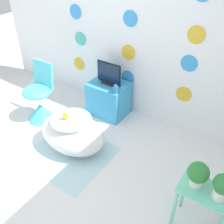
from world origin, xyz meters
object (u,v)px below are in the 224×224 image
Objects in this scene: bathtub at (73,133)px; tv at (109,74)px; chair at (40,102)px; potted_plant_left at (198,174)px; vase at (115,90)px; potted_plant_right at (222,186)px.

tv reaches higher than bathtub.
chair is 2.37m from potted_plant_left.
potted_plant_left reaches higher than bathtub.
chair is 1.04m from tv.
bathtub is 0.96m from tv.
bathtub is at bearing -102.53° from vase.
potted_plant_right is (1.80, -1.06, 0.00)m from tv.
vase is 0.52× the size of potted_plant_left.
chair reaches higher than potted_plant_right.
chair is at bearing 164.95° from bathtub.
potted_plant_right is (0.20, -0.02, 0.00)m from potted_plant_left.
vase is at bearing -37.50° from tv.
bathtub is 1.01× the size of chair.
chair is 6.72× the size of vase.
bathtub is 2.26× the size of tv.
vase reaches higher than bathtub.
potted_plant_left is 0.97× the size of potted_plant_right.
chair is 3.52× the size of potted_plant_left.
bathtub is 1.79m from potted_plant_right.
potted_plant_left is (2.32, -0.37, 0.35)m from chair.
vase is (0.94, 0.49, 0.27)m from chair.
tv reaches higher than potted_plant_right.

